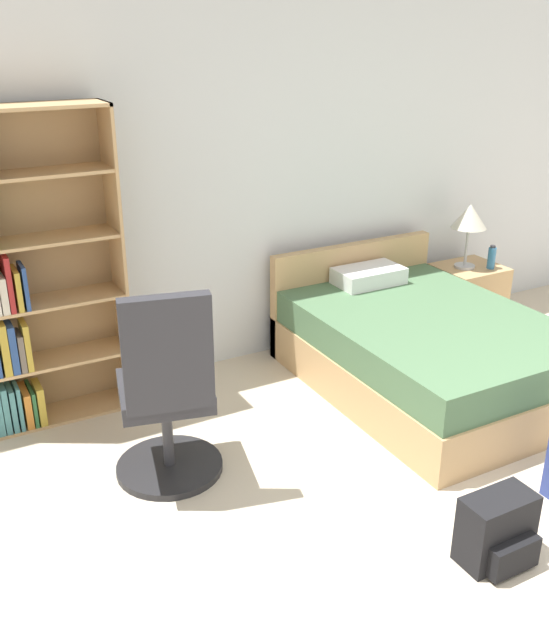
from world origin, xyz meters
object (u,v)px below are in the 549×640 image
(office_chair, at_px, (167,399))
(water_bottle, at_px, (492,258))
(backpack_black, at_px, (498,531))
(bookshelf, at_px, (25,284))
(nightstand, at_px, (467,295))
(bed, at_px, (421,348))
(table_lamp, at_px, (470,218))

(office_chair, relative_size, water_bottle, 6.03)
(water_bottle, distance_m, backpack_black, 2.89)
(bookshelf, distance_m, nightstand, 3.47)
(bookshelf, xyz_separation_m, backpack_black, (1.58, -2.33, -0.74))
(bed, bearing_deg, office_chair, -172.94)
(office_chair, relative_size, nightstand, 2.27)
(office_chair, height_order, water_bottle, office_chair)
(bed, distance_m, nightstand, 1.21)
(table_lamp, relative_size, water_bottle, 2.70)
(water_bottle, bearing_deg, office_chair, -165.50)
(backpack_black, bearing_deg, bookshelf, 124.19)
(bookshelf, relative_size, backpack_black, 5.48)
(bookshelf, distance_m, office_chair, 1.19)
(bed, relative_size, water_bottle, 10.01)
(bed, xyz_separation_m, nightstand, (1.02, 0.66, -0.03))
(bookshelf, height_order, bed, bookshelf)
(office_chair, xyz_separation_m, backpack_black, (1.10, -1.32, -0.34))
(bookshelf, height_order, water_bottle, bookshelf)
(bed, distance_m, backpack_black, 1.75)
(bookshelf, height_order, office_chair, bookshelf)
(bookshelf, height_order, table_lamp, bookshelf)
(bed, relative_size, office_chair, 1.66)
(water_bottle, xyz_separation_m, backpack_black, (-1.93, -2.10, -0.43))
(bed, distance_m, office_chair, 1.94)
(water_bottle, bearing_deg, table_lamp, 143.99)
(water_bottle, bearing_deg, nightstand, 133.86)
(table_lamp, height_order, backpack_black, table_lamp)
(table_lamp, distance_m, water_bottle, 0.37)
(nightstand, bearing_deg, table_lamp, 173.36)
(bed, bearing_deg, bookshelf, 161.99)
(bookshelf, xyz_separation_m, bed, (2.39, -0.78, -0.63))
(nightstand, bearing_deg, bed, -146.97)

